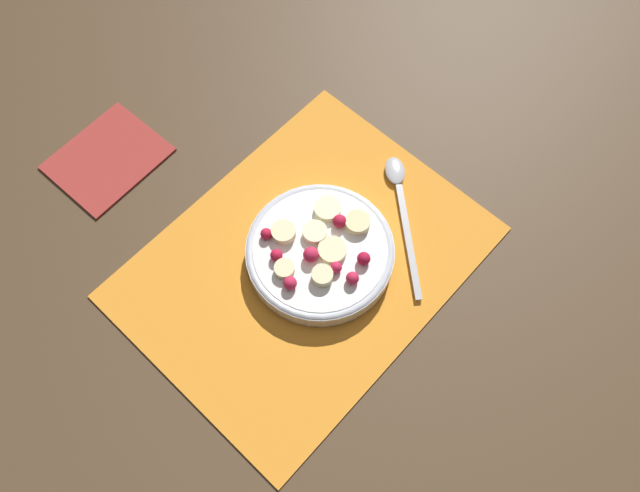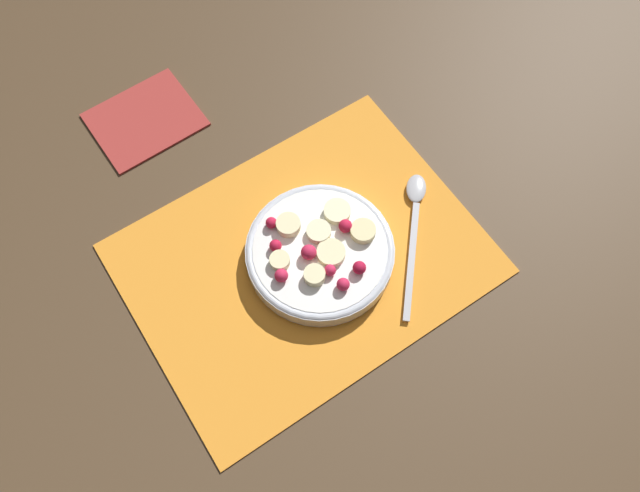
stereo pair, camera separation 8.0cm
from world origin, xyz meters
TOP-DOWN VIEW (x-y plane):
  - ground_plane at (0.00, 0.00)m, footprint 3.00×3.00m
  - placemat at (0.00, 0.00)m, footprint 0.46×0.35m
  - fruit_bowl at (-0.02, 0.01)m, footprint 0.20×0.20m
  - spoon at (-0.16, 0.03)m, footprint 0.16×0.17m
  - napkin at (0.08, -0.32)m, footprint 0.16×0.13m

SIDE VIEW (x-z plane):
  - ground_plane at x=0.00m, z-range 0.00..0.00m
  - placemat at x=0.00m, z-range 0.00..0.01m
  - napkin at x=0.08m, z-range 0.00..0.01m
  - spoon at x=-0.16m, z-range 0.01..0.01m
  - fruit_bowl at x=-0.02m, z-range 0.00..0.05m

